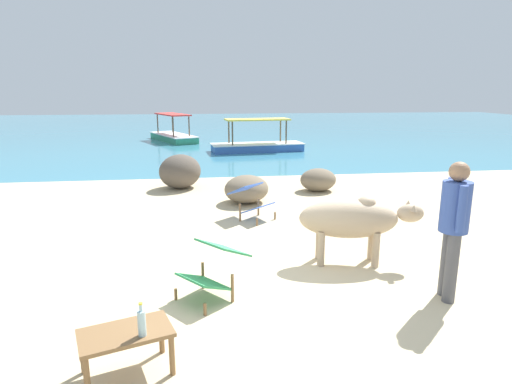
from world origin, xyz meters
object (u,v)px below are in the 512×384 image
object	(u,v)px
boat_green	(173,135)
low_bench_table	(126,338)
deck_chair_near	(213,266)
bottle	(142,322)
cow	(352,219)
person_standing	(454,221)
deck_chair_far	(251,199)
boat_blue	(257,144)

from	to	relation	value
boat_green	low_bench_table	bearing A→B (deg)	158.26
deck_chair_near	boat_green	world-z (taller)	boat_green
low_bench_table	bottle	bearing A→B (deg)	-47.85
cow	boat_green	world-z (taller)	boat_green
bottle	boat_green	size ratio (longest dim) A/B	0.08
deck_chair_near	person_standing	size ratio (longest dim) A/B	0.57
boat_green	person_standing	bearing A→B (deg)	169.98
deck_chair_far	boat_green	world-z (taller)	boat_green
cow	boat_green	size ratio (longest dim) A/B	0.45
boat_blue	low_bench_table	bearing A→B (deg)	-108.60
deck_chair_near	person_standing	distance (m)	2.78
boat_blue	deck_chair_far	bearing A→B (deg)	-104.73
cow	boat_blue	xyz separation A→B (m)	(0.22, 11.57, -0.39)
deck_chair_far	person_standing	distance (m)	3.99
deck_chair_near	deck_chair_far	size ratio (longest dim) A/B	1.00
cow	low_bench_table	distance (m)	3.46
cow	deck_chair_near	distance (m)	2.11
low_bench_table	person_standing	xyz separation A→B (m)	(3.48, 0.95, 0.61)
cow	boat_blue	size ratio (longest dim) A/B	0.46
cow	bottle	distance (m)	3.39
bottle	person_standing	bearing A→B (deg)	17.25
bottle	deck_chair_far	world-z (taller)	bottle
cow	person_standing	world-z (taller)	person_standing
bottle	boat_blue	size ratio (longest dim) A/B	0.08
bottle	deck_chair_near	distance (m)	1.56
boat_green	cow	bearing A→B (deg)	168.32
deck_chair_far	bottle	bearing A→B (deg)	-59.33
deck_chair_far	deck_chair_near	bearing A→B (deg)	-56.33
low_bench_table	boat_blue	size ratio (longest dim) A/B	0.23
deck_chair_near	person_standing	bearing A→B (deg)	132.17
person_standing	boat_blue	xyz separation A→B (m)	(-0.55, 12.75, -0.70)
low_bench_table	boat_green	xyz separation A→B (m)	(-0.60, 17.76, -0.09)
cow	low_bench_table	world-z (taller)	cow
person_standing	deck_chair_far	bearing A→B (deg)	133.61
person_standing	cow	bearing A→B (deg)	138.01
low_bench_table	deck_chair_far	world-z (taller)	deck_chair_far
deck_chair_near	deck_chair_far	distance (m)	3.18
deck_chair_near	person_standing	xyz separation A→B (m)	(2.70, -0.39, 0.56)
cow	deck_chair_far	size ratio (longest dim) A/B	1.88
boat_green	deck_chair_far	bearing A→B (deg)	165.68
low_bench_table	deck_chair_far	xyz separation A→B (m)	(1.60, 4.41, 0.04)
deck_chair_far	boat_blue	size ratio (longest dim) A/B	0.24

